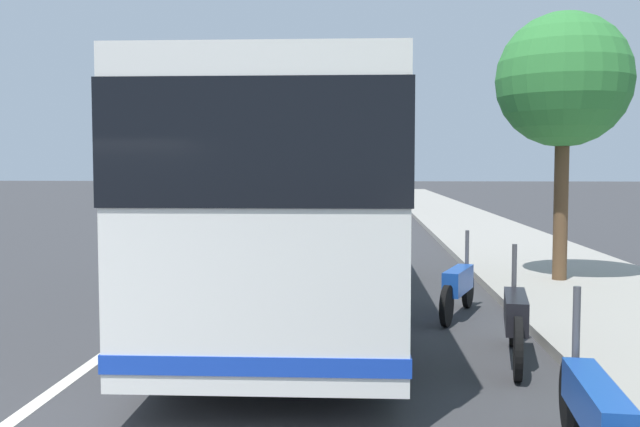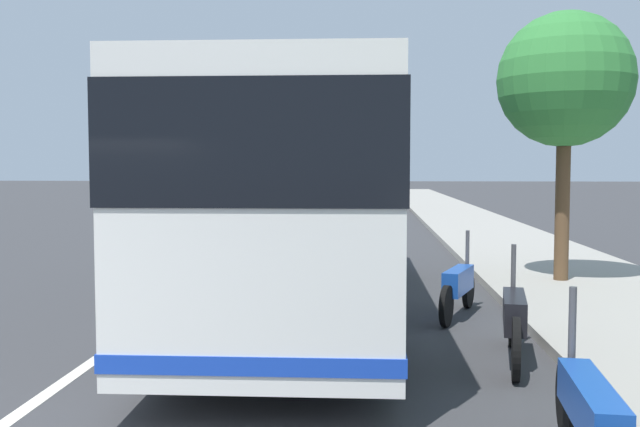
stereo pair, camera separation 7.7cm
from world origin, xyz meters
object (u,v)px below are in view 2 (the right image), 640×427
motorcycle_mid_row (514,320)px  motorcycle_angled (591,418)px  car_behind_bus (337,198)px  car_oncoming (288,192)px  roadside_tree_mid_block (565,81)px  car_far_distant (355,194)px  coach_bus (301,189)px  motorcycle_by_tree (458,286)px  car_ahead_same_lane (262,199)px

motorcycle_mid_row → motorcycle_angled: bearing=-172.3°
motorcycle_angled → car_behind_bus: (29.81, 3.11, 0.24)m
car_oncoming → roadside_tree_mid_block: roadside_tree_mid_block is taller
car_far_distant → roadside_tree_mid_block: roadside_tree_mid_block is taller
coach_bus → car_behind_bus: size_ratio=2.40×
coach_bus → car_oncoming: bearing=6.2°
coach_bus → car_far_distant: size_ratio=2.46×
car_oncoming → motorcycle_by_tree: bearing=8.4°
car_far_distant → car_oncoming: bearing=54.4°
motorcycle_angled → motorcycle_mid_row: (3.19, -0.12, 0.00)m
coach_bus → car_behind_bus: coach_bus is taller
motorcycle_angled → car_oncoming: (38.11, 6.48, 0.21)m
motorcycle_by_tree → car_far_distant: size_ratio=0.46×
car_oncoming → car_ahead_same_lane: bearing=-3.6°
coach_bus → car_behind_bus: 23.95m
car_ahead_same_lane → motorcycle_mid_row: bearing=16.9°
car_oncoming → car_ahead_same_lane: car_ahead_same_lane is taller
motorcycle_by_tree → roadside_tree_mid_block: bearing=-19.4°
car_oncoming → car_far_distant: car_far_distant is taller
motorcycle_mid_row → car_behind_bus: 26.82m
motorcycle_mid_row → motorcycle_by_tree: motorcycle_mid_row is taller
coach_bus → car_behind_bus: bearing=0.5°
motorcycle_by_tree → car_far_distant: car_far_distant is taller
motorcycle_mid_row → roadside_tree_mid_block: 6.44m
motorcycle_by_tree → roadside_tree_mid_block: roadside_tree_mid_block is taller
motorcycle_by_tree → roadside_tree_mid_block: 4.86m
car_behind_bus → roadside_tree_mid_block: (-21.43, -5.13, 3.07)m
motorcycle_angled → motorcycle_mid_row: 3.19m
coach_bus → roadside_tree_mid_block: (2.48, -4.60, 1.89)m
motorcycle_mid_row → car_far_distant: bearing=14.2°
motorcycle_mid_row → car_behind_bus: size_ratio=0.50×
motorcycle_by_tree → car_ahead_same_lane: car_ahead_same_lane is taller
motorcycle_mid_row → roadside_tree_mid_block: (5.19, -1.90, 3.30)m
coach_bus → motorcycle_mid_row: bearing=-135.8°
car_behind_bus → car_far_distant: (5.21, -0.78, -0.01)m
motorcycle_mid_row → car_oncoming: bearing=20.5°
car_oncoming → car_behind_bus: bearing=19.6°
car_behind_bus → car_oncoming: 8.95m
motorcycle_by_tree → coach_bus: bearing=103.4°
motorcycle_angled → roadside_tree_mid_block: roadside_tree_mid_block is taller
car_oncoming → car_far_distant: 5.17m
motorcycle_angled → car_ahead_same_lane: 29.46m
car_far_distant → roadside_tree_mid_block: size_ratio=0.84×
car_behind_bus → motorcycle_by_tree: bearing=-171.3°
roadside_tree_mid_block → motorcycle_by_tree: bearing=140.9°
coach_bus → car_ahead_same_lane: coach_bus is taller
car_oncoming → car_ahead_same_lane: (-9.41, 0.18, 0.03)m
motorcycle_by_tree → car_oncoming: bearing=30.6°
car_oncoming → motorcycle_angled: bearing=7.1°
coach_bus → car_ahead_same_lane: bearing=9.4°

